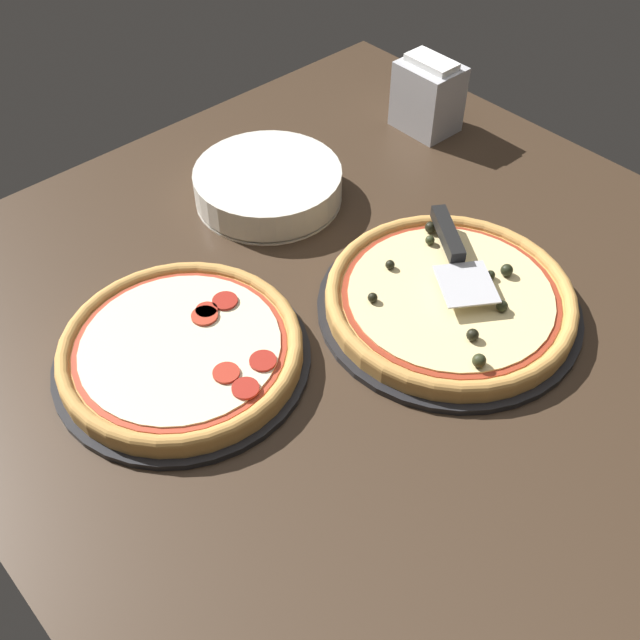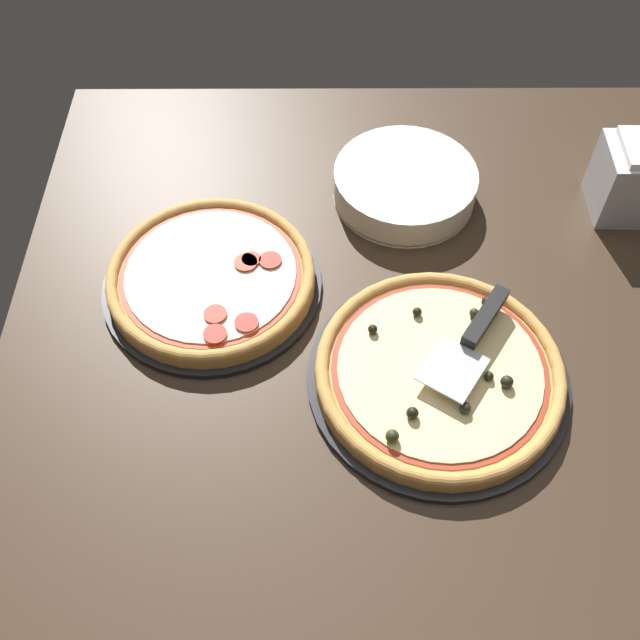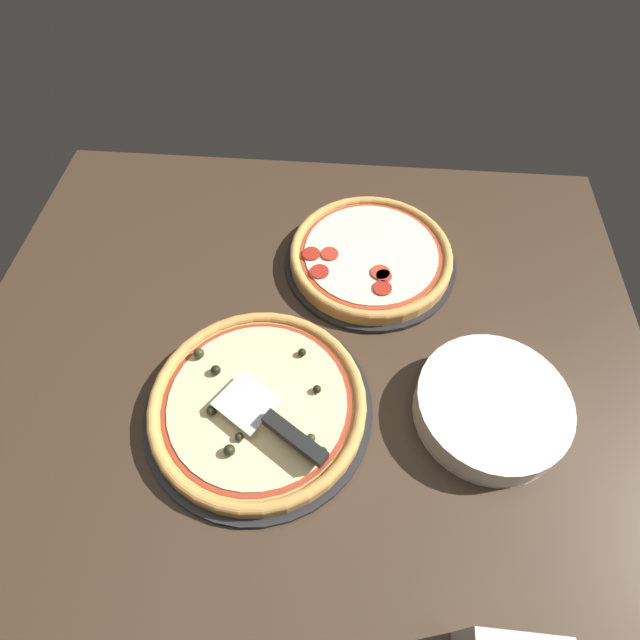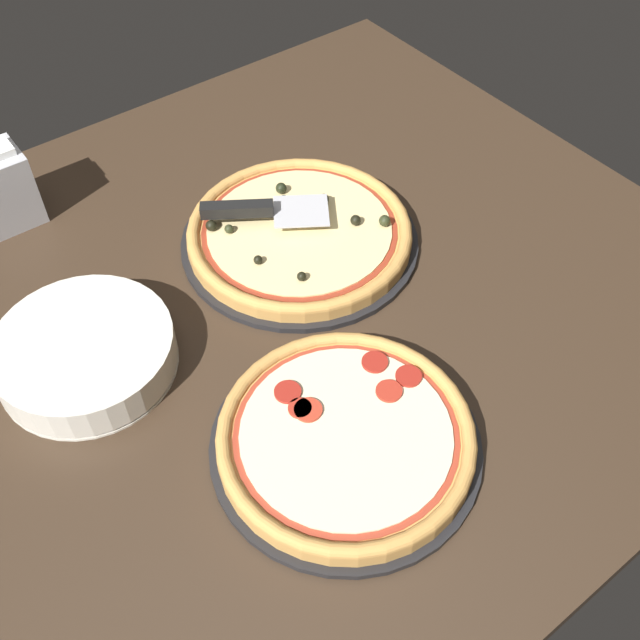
{
  "view_description": "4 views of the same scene",
  "coord_description": "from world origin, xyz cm",
  "px_view_note": "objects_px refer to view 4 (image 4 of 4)",
  "views": [
    {
      "loc": [
        -49.95,
        57.13,
        76.74
      ],
      "look_at": [
        2.44,
        9.42,
        3.0
      ],
      "focal_mm": 42.0,
      "sensor_mm": 36.0,
      "label": 1
    },
    {
      "loc": [
        -63.25,
        9.72,
        92.52
      ],
      "look_at": [
        2.44,
        9.42,
        3.0
      ],
      "focal_mm": 42.0,
      "sensor_mm": 36.0,
      "label": 2
    },
    {
      "loc": [
        6.65,
        -41.95,
        76.95
      ],
      "look_at": [
        2.44,
        9.42,
        3.0
      ],
      "focal_mm": 28.0,
      "sensor_mm": 36.0,
      "label": 3
    },
    {
      "loc": [
        44.18,
        64.34,
        82.61
      ],
      "look_at": [
        2.44,
        9.42,
        3.0
      ],
      "focal_mm": 42.0,
      "sensor_mm": 36.0,
      "label": 4
    }
  ],
  "objects_px": {
    "pizza_front": "(300,232)",
    "plate_stack": "(86,353)",
    "pizza_back": "(346,436)",
    "serving_spatula": "(252,210)"
  },
  "relations": [
    {
      "from": "pizza_back",
      "to": "plate_stack",
      "type": "relative_size",
      "value": 1.33
    },
    {
      "from": "pizza_front",
      "to": "plate_stack",
      "type": "xyz_separation_m",
      "value": [
        0.38,
        0.02,
        0.0
      ]
    },
    {
      "from": "pizza_front",
      "to": "serving_spatula",
      "type": "distance_m",
      "value": 0.08
    },
    {
      "from": "plate_stack",
      "to": "pizza_front",
      "type": "bearing_deg",
      "value": -176.54
    },
    {
      "from": "plate_stack",
      "to": "pizza_back",
      "type": "bearing_deg",
      "value": 122.51
    },
    {
      "from": "pizza_back",
      "to": "plate_stack",
      "type": "xyz_separation_m",
      "value": [
        0.2,
        -0.32,
        0.0
      ]
    },
    {
      "from": "pizza_front",
      "to": "pizza_back",
      "type": "xyz_separation_m",
      "value": [
        0.18,
        0.34,
        0.0
      ]
    },
    {
      "from": "serving_spatula",
      "to": "plate_stack",
      "type": "xyz_separation_m",
      "value": [
        0.33,
        0.08,
        -0.03
      ]
    },
    {
      "from": "pizza_back",
      "to": "plate_stack",
      "type": "distance_m",
      "value": 0.37
    },
    {
      "from": "pizza_back",
      "to": "pizza_front",
      "type": "bearing_deg",
      "value": -117.47
    }
  ]
}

